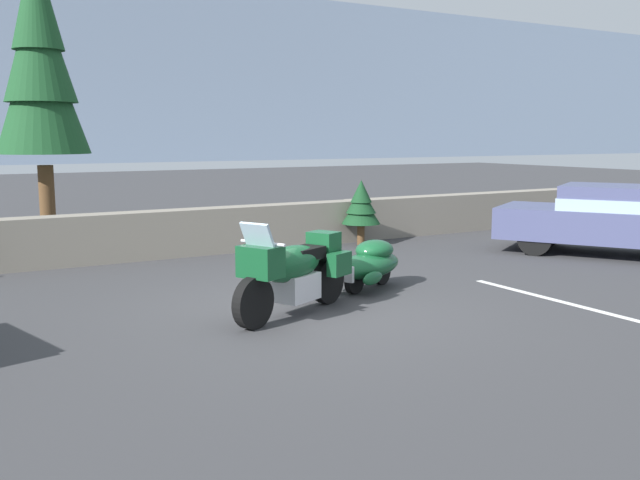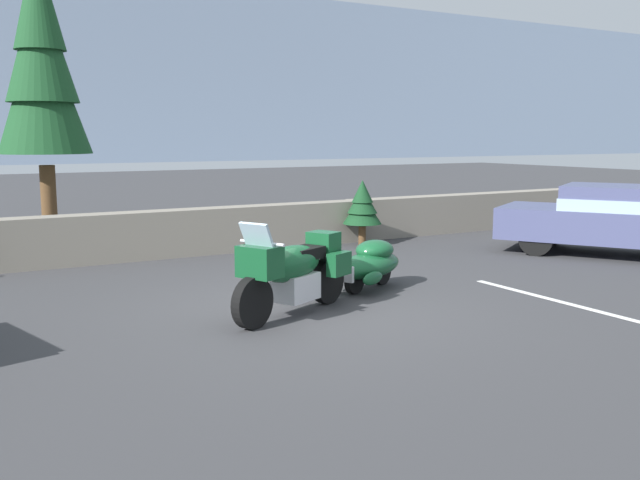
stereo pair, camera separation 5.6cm
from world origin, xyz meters
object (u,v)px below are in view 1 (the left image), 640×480
object	(u,v)px
touring_motorcycle	(293,270)
sedan_at_right_edge	(619,217)
pine_tree_tall	(39,60)
car_shaped_trailer	(369,263)

from	to	relation	value
touring_motorcycle	sedan_at_right_edge	distance (m)	7.96
touring_motorcycle	pine_tree_tall	bearing A→B (deg)	105.01
car_shaped_trailer	sedan_at_right_edge	xyz separation A→B (m)	(6.10, 0.09, 0.36)
sedan_at_right_edge	pine_tree_tall	world-z (taller)	pine_tree_tall
sedan_at_right_edge	pine_tree_tall	bearing A→B (deg)	147.51
touring_motorcycle	sedan_at_right_edge	xyz separation A→B (m)	(7.90, 0.93, 0.15)
touring_motorcycle	car_shaped_trailer	distance (m)	2.00
car_shaped_trailer	pine_tree_tall	world-z (taller)	pine_tree_tall
car_shaped_trailer	sedan_at_right_edge	distance (m)	6.11
pine_tree_tall	sedan_at_right_edge	bearing A→B (deg)	-32.49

